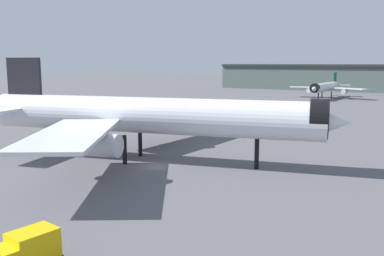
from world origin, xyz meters
The scene contains 7 objects.
ground centered at (0.00, 0.00, 0.00)m, with size 900.00×900.00×0.00m, color #56565B.
airliner_near_gate centered at (-3.71, 2.01, 7.04)m, with size 58.46×52.30×15.98m.
airliner_far_taxiway centered at (-10.45, 133.70, 4.81)m, with size 33.55×36.72×10.92m.
service_truck_front centered at (10.87, -30.68, 1.59)m, with size 3.13×5.73×3.00m.
baggage_tug_wing centered at (-15.91, 34.49, 0.97)m, with size 2.91×3.57×1.85m.
traffic_cone_near_nose centered at (-7.32, 34.89, 0.32)m, with size 0.51×0.51×0.64m, color #F2600C.
traffic_cone_wingtip centered at (10.65, 33.76, 0.29)m, with size 0.47×0.47×0.58m, color #F2600C.
Camera 1 is at (36.33, -48.16, 15.14)m, focal length 39.17 mm.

